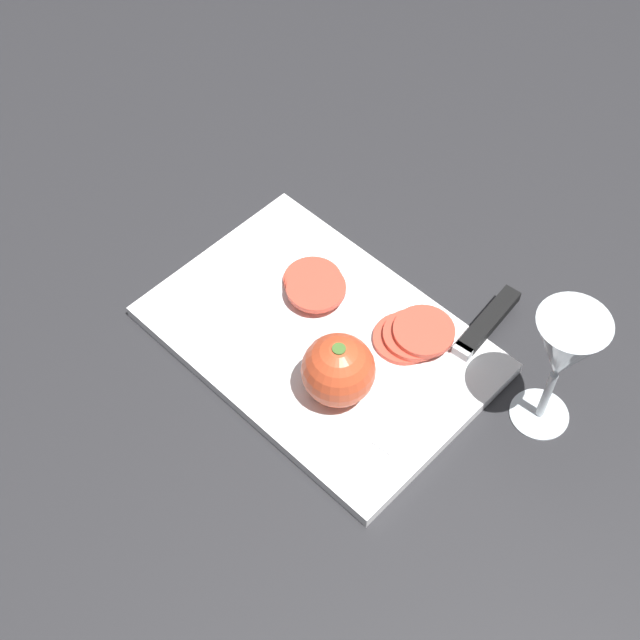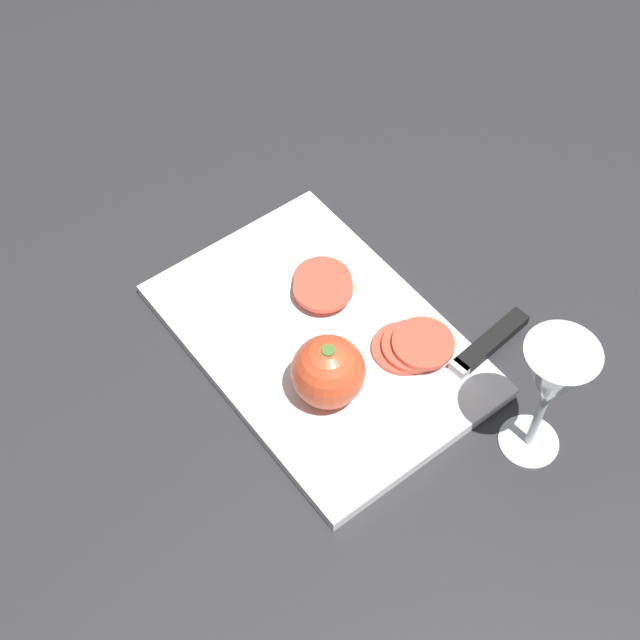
{
  "view_description": "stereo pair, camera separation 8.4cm",
  "coord_description": "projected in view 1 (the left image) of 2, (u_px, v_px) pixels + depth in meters",
  "views": [
    {
      "loc": [
        -0.42,
        0.4,
        0.84
      ],
      "look_at": [
        -0.02,
        -0.02,
        0.05
      ],
      "focal_mm": 50.0,
      "sensor_mm": 36.0,
      "label": 1
    },
    {
      "loc": [
        -0.48,
        0.33,
        0.84
      ],
      "look_at": [
        -0.02,
        -0.02,
        0.05
      ],
      "focal_mm": 50.0,
      "sensor_mm": 36.0,
      "label": 2
    }
  ],
  "objects": [
    {
      "name": "tomato_slice_stack_near",
      "position": [
        314.0,
        284.0,
        1.04
      ],
      "size": [
        0.09,
        0.08,
        0.02
      ],
      "color": "#DB4C38",
      "rests_on": "cutting_board"
    },
    {
      "name": "ground_plane",
      "position": [
        298.0,
        347.0,
        1.02
      ],
      "size": [
        3.0,
        3.0,
        0.0
      ],
      "primitive_type": "plane",
      "color": "#28282B"
    },
    {
      "name": "wine_glass",
      "position": [
        563.0,
        354.0,
        0.87
      ],
      "size": [
        0.07,
        0.07,
        0.17
      ],
      "color": "silver",
      "rests_on": "ground_plane"
    },
    {
      "name": "tomato_slice_stack_far",
      "position": [
        414.0,
        335.0,
        1.0
      ],
      "size": [
        0.08,
        0.09,
        0.02
      ],
      "color": "#DB4C38",
      "rests_on": "cutting_board"
    },
    {
      "name": "whole_tomato",
      "position": [
        338.0,
        370.0,
        0.93
      ],
      "size": [
        0.08,
        0.08,
        0.08
      ],
      "color": "#DB4C28",
      "rests_on": "cutting_board"
    },
    {
      "name": "knife",
      "position": [
        475.0,
        337.0,
        1.0
      ],
      "size": [
        0.05,
        0.26,
        0.01
      ],
      "rotation": [
        0.0,
        0.0,
        1.67
      ],
      "color": "silver",
      "rests_on": "cutting_board"
    },
    {
      "name": "cutting_board",
      "position": [
        320.0,
        340.0,
        1.01
      ],
      "size": [
        0.38,
        0.26,
        0.02
      ],
      "color": "white",
      "rests_on": "ground_plane"
    }
  ]
}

